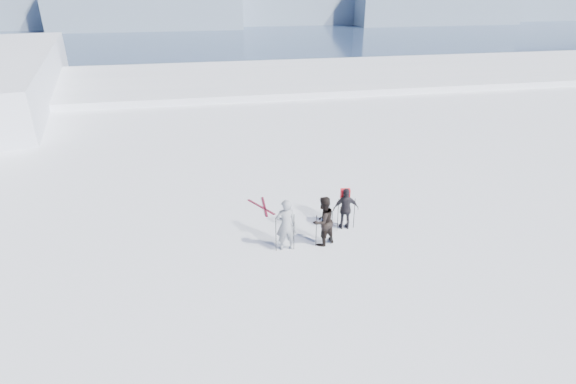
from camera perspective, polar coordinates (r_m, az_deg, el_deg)
name	(u,v)px	position (r m, az deg, el deg)	size (l,w,h in m)	color
lake_basin	(253,149)	(43.49, -4.48, 5.50)	(820.00, 820.00, 71.62)	white
skier_grey	(286,225)	(14.63, -0.28, -4.20)	(0.66, 0.43, 1.81)	gray
skier_dark	(323,221)	(14.97, 4.48, -3.70)	(0.85, 0.66, 1.75)	black
skier_pack	(346,209)	(16.04, 7.36, -2.13)	(0.91, 0.38, 1.55)	black
backpack	(346,180)	(15.83, 7.39, 1.55)	(0.33, 0.19, 0.47)	red
ski_poles	(319,225)	(15.22, 3.93, -4.25)	(3.03, 1.00, 1.31)	black
skis_loose	(263,207)	(17.76, -3.22, -1.88)	(0.92, 1.70, 0.03)	black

